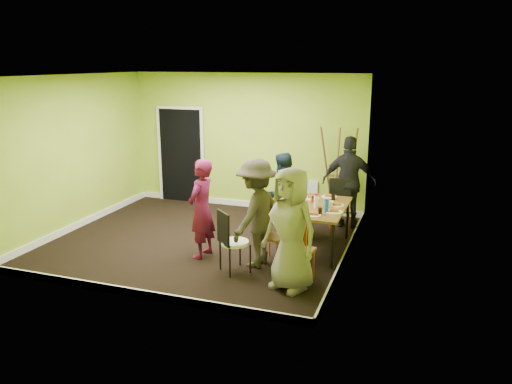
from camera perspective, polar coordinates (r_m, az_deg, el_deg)
ground at (r=8.75m, az=-6.21°, el=-5.55°), size 5.00×5.00×0.00m
room_walls at (r=8.51m, az=-6.42°, el=0.82°), size 5.04×4.54×2.82m
dining_table at (r=8.14m, az=7.04°, el=-1.98°), size 0.90×1.50×0.75m
chair_left_far at (r=8.63m, az=3.72°, el=-2.13°), size 0.42×0.41×0.93m
chair_left_near at (r=7.72m, az=1.52°, el=-4.49°), size 0.42×0.42×0.86m
chair_back_end at (r=9.24m, az=9.55°, el=-0.22°), size 0.47×0.53×0.95m
chair_front_end at (r=6.97m, az=4.67°, el=-6.21°), size 0.44×0.45×0.96m
chair_bentwood at (r=7.29m, az=-2.90°, el=-5.34°), size 0.52×0.52×0.94m
easel at (r=9.79m, az=9.37°, el=2.05°), size 0.73×0.69×1.83m
plate_near_left at (r=8.55m, az=6.41°, el=-0.72°), size 0.26×0.26×0.01m
plate_near_right at (r=7.74m, az=5.01°, el=-2.34°), size 0.24×0.24×0.01m
plate_far_back at (r=8.69m, az=8.33°, el=-0.54°), size 0.26×0.26×0.01m
plate_far_front at (r=7.63m, az=6.60°, el=-2.63°), size 0.23×0.23×0.01m
plate_wall_back at (r=8.19m, az=9.21°, el=-1.51°), size 0.24×0.24×0.01m
plate_wall_front at (r=7.84m, az=8.90°, el=-2.24°), size 0.27×0.27×0.01m
thermos at (r=8.05m, az=6.88°, el=-1.03°), size 0.08×0.08×0.20m
blue_bottle at (r=7.79m, az=8.08°, el=-1.54°), size 0.07×0.07×0.22m
orange_bottle at (r=8.29m, az=6.39°, el=-1.01°), size 0.03×0.03×0.07m
glass_mid at (r=8.38m, az=6.63°, el=-0.76°), size 0.07×0.07×0.09m
glass_back at (r=8.52m, az=8.82°, el=-0.58°), size 0.07×0.07×0.09m
glass_front at (r=7.69m, az=7.33°, el=-2.18°), size 0.06×0.06×0.10m
cup_a at (r=7.95m, az=5.36°, el=-1.61°), size 0.11×0.11×0.09m
cup_b at (r=8.12m, az=8.49°, el=-1.35°), size 0.10×0.10×0.09m
person_standing at (r=7.83m, az=-6.24°, el=-1.93°), size 0.43×0.61×1.57m
person_left_far at (r=8.84m, az=2.95°, el=-0.24°), size 0.80×0.88×1.48m
person_left_near at (r=7.45m, az=0.02°, el=-2.44°), size 0.81×1.16×1.64m
person_back_end at (r=9.36m, az=10.63°, el=1.10°), size 1.01×0.44×1.71m
person_front_end at (r=6.69m, az=4.00°, el=-4.27°), size 0.97×0.81×1.69m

